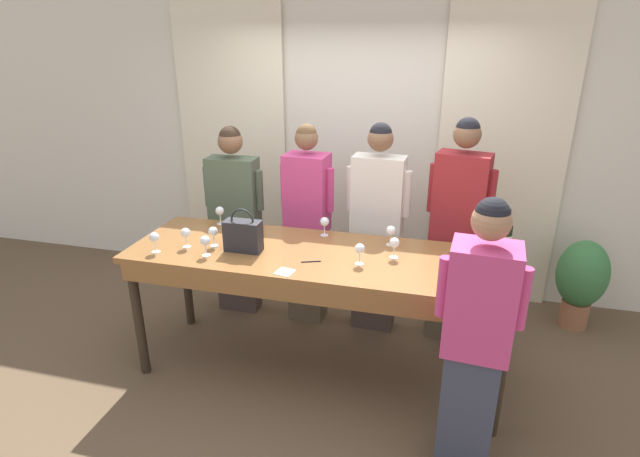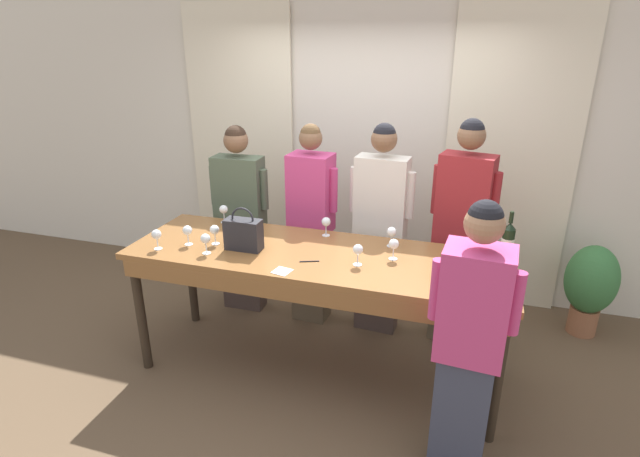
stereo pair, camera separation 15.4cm
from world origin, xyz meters
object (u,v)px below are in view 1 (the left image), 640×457
object	(u,v)px
tasting_bar	(316,267)
wine_glass_center_left	(213,232)
guest_cream_sweater	(377,227)
potted_plant	(582,278)
wine_glass_center_mid	(492,250)
wine_bottle	(506,236)
wine_glass_center_right	(154,238)
wine_glass_front_left	(186,233)
handbag	(243,235)
wine_glass_back_right	(325,222)
guest_striped_shirt	(457,231)
wine_glass_front_right	(205,241)
wine_glass_back_left	(394,243)
guest_pink_top	(307,225)
wine_glass_by_bottle	(449,271)
guest_olive_jacket	(235,219)
wine_glass_back_mid	(360,249)
wine_glass_front_mid	(220,212)
wine_glass_near_host	(391,231)
host_pouring	(476,340)

from	to	relation	value
tasting_bar	wine_glass_center_left	bearing A→B (deg)	-177.05
guest_cream_sweater	potted_plant	xyz separation A→B (m)	(1.71, 0.44, -0.46)
wine_glass_center_mid	potted_plant	bearing A→B (deg)	50.91
wine_bottle	wine_glass_center_right	distance (m)	2.44
wine_glass_front_left	handbag	bearing A→B (deg)	6.67
wine_bottle	wine_glass_front_left	world-z (taller)	wine_bottle
wine_glass_back_right	guest_striped_shirt	bearing A→B (deg)	22.28
wine_glass_front_right	potted_plant	size ratio (longest dim) A/B	0.18
wine_glass_back_left	guest_cream_sweater	distance (m)	0.72
potted_plant	guest_striped_shirt	bearing A→B (deg)	-157.80
wine_glass_center_right	guest_cream_sweater	world-z (taller)	guest_cream_sweater
guest_pink_top	potted_plant	world-z (taller)	guest_pink_top
tasting_bar	wine_glass_back_right	xyz separation A→B (m)	(-0.03, 0.36, 0.20)
wine_glass_by_bottle	wine_glass_front_left	bearing A→B (deg)	175.35
wine_glass_front_left	guest_pink_top	bearing A→B (deg)	52.92
wine_glass_by_bottle	tasting_bar	bearing A→B (deg)	164.05
guest_pink_top	wine_glass_center_mid	bearing A→B (deg)	-23.40
guest_pink_top	guest_striped_shirt	bearing A→B (deg)	0.00
tasting_bar	wine_glass_by_bottle	xyz separation A→B (m)	(0.89, -0.25, 0.20)
handbag	wine_glass_front_left	world-z (taller)	handbag
handbag	wine_glass_front_left	xyz separation A→B (m)	(-0.42, -0.05, -0.01)
wine_glass_center_mid	wine_glass_back_left	bearing A→B (deg)	-175.69
wine_glass_center_left	guest_olive_jacket	world-z (taller)	guest_olive_jacket
guest_cream_sweater	guest_striped_shirt	world-z (taller)	guest_striped_shirt
wine_bottle	handbag	size ratio (longest dim) A/B	1.01
wine_glass_center_mid	wine_glass_by_bottle	distance (m)	0.47
wine_glass_center_left	wine_glass_back_mid	xyz separation A→B (m)	(1.06, -0.04, 0.00)
wine_bottle	guest_cream_sweater	bearing A→B (deg)	158.97
tasting_bar	wine_glass_center_left	size ratio (longest dim) A/B	18.23
wine_glass_front_mid	wine_glass_center_right	distance (m)	0.65
wine_bottle	potted_plant	xyz separation A→B (m)	(0.76, 0.80, -0.63)
wine_glass_near_host	handbag	bearing A→B (deg)	-160.10
wine_glass_front_right	handbag	bearing A→B (deg)	34.39
wine_glass_center_right	wine_glass_back_right	xyz separation A→B (m)	(1.07, 0.59, 0.00)
wine_glass_center_right	host_pouring	world-z (taller)	host_pouring
wine_glass_back_mid	potted_plant	bearing A→B (deg)	36.68
wine_glass_center_right	guest_pink_top	bearing A→B (deg)	50.59
wine_glass_back_left	wine_glass_back_mid	size ratio (longest dim) A/B	1.00
wine_glass_front_left	guest_striped_shirt	distance (m)	2.06
wine_glass_back_left	wine_glass_back_right	world-z (taller)	same
wine_glass_front_left	wine_glass_center_right	size ratio (longest dim) A/B	1.00
wine_glass_near_host	guest_striped_shirt	size ratio (longest dim) A/B	0.08
wine_glass_front_left	wine_glass_front_right	world-z (taller)	same
wine_glass_center_right	guest_olive_jacket	world-z (taller)	guest_olive_jacket
wine_glass_front_right	wine_glass_back_mid	world-z (taller)	same
host_pouring	wine_glass_front_mid	bearing A→B (deg)	153.22
wine_glass_back_left	host_pouring	world-z (taller)	host_pouring
wine_glass_center_left	wine_glass_back_right	distance (m)	0.82
guest_olive_jacket	guest_striped_shirt	size ratio (longest dim) A/B	0.92
guest_pink_top	wine_glass_center_left	bearing A→B (deg)	-120.66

